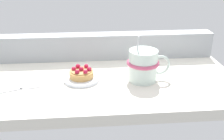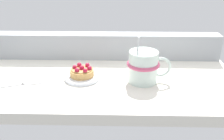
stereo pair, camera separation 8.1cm
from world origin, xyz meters
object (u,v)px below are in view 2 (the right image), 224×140
(coffee_mug, at_px, (144,66))
(raspberry_tart, at_px, (82,72))
(dessert_plate, at_px, (82,77))
(dessert_fork, at_px, (11,85))

(coffee_mug, bearing_deg, raspberry_tart, 175.74)
(coffee_mug, bearing_deg, dessert_plate, 175.74)
(dessert_plate, xyz_separation_m, dessert_fork, (-0.21, -0.06, -0.00))
(raspberry_tart, bearing_deg, dessert_fork, -164.88)
(raspberry_tart, xyz_separation_m, coffee_mug, (0.19, -0.01, 0.03))
(dessert_plate, bearing_deg, dessert_fork, -164.86)
(dessert_plate, distance_m, raspberry_tart, 0.02)
(coffee_mug, distance_m, dessert_fork, 0.40)
(dessert_plate, relative_size, dessert_fork, 0.63)
(coffee_mug, bearing_deg, dessert_fork, -174.02)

